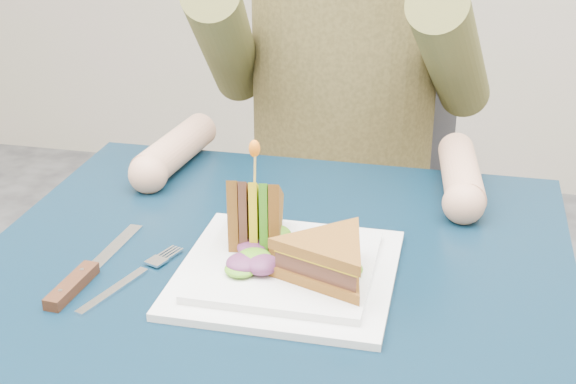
% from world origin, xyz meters
% --- Properties ---
extents(table, '(0.75, 0.75, 0.73)m').
position_xyz_m(table, '(0.00, 0.00, 0.65)').
color(table, black).
rests_on(table, ground).
extents(chair, '(0.42, 0.40, 0.93)m').
position_xyz_m(chair, '(0.00, 0.69, 0.54)').
color(chair, '#47474C').
rests_on(chair, ground).
extents(diner, '(0.54, 0.59, 0.74)m').
position_xyz_m(diner, '(-0.00, 0.58, 0.91)').
color(diner, '#4F4624').
rests_on(diner, chair).
extents(plate, '(0.26, 0.26, 0.02)m').
position_xyz_m(plate, '(0.03, -0.00, 0.74)').
color(plate, white).
rests_on(plate, table).
extents(sandwich_flat, '(0.18, 0.18, 0.05)m').
position_xyz_m(sandwich_flat, '(0.08, -0.03, 0.78)').
color(sandwich_flat, brown).
rests_on(sandwich_flat, plate).
extents(sandwich_upright, '(0.09, 0.15, 0.15)m').
position_xyz_m(sandwich_upright, '(-0.02, 0.04, 0.78)').
color(sandwich_upright, brown).
rests_on(sandwich_upright, plate).
extents(fork, '(0.07, 0.17, 0.01)m').
position_xyz_m(fork, '(-0.16, -0.06, 0.73)').
color(fork, silver).
rests_on(fork, table).
extents(knife, '(0.03, 0.22, 0.02)m').
position_xyz_m(knife, '(-0.21, -0.07, 0.74)').
color(knife, silver).
rests_on(knife, table).
extents(toothpick, '(0.01, 0.01, 0.06)m').
position_xyz_m(toothpick, '(-0.02, 0.04, 0.85)').
color(toothpick, tan).
rests_on(toothpick, sandwich_upright).
extents(toothpick_frill, '(0.01, 0.01, 0.02)m').
position_xyz_m(toothpick_frill, '(-0.02, 0.04, 0.88)').
color(toothpick_frill, orange).
rests_on(toothpick_frill, sandwich_upright).
extents(lettuce_spill, '(0.15, 0.13, 0.02)m').
position_xyz_m(lettuce_spill, '(0.03, 0.01, 0.76)').
color(lettuce_spill, '#337A14').
rests_on(lettuce_spill, plate).
extents(onion_ring, '(0.04, 0.04, 0.02)m').
position_xyz_m(onion_ring, '(0.04, 0.00, 0.77)').
color(onion_ring, '#9E4C7A').
rests_on(onion_ring, plate).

